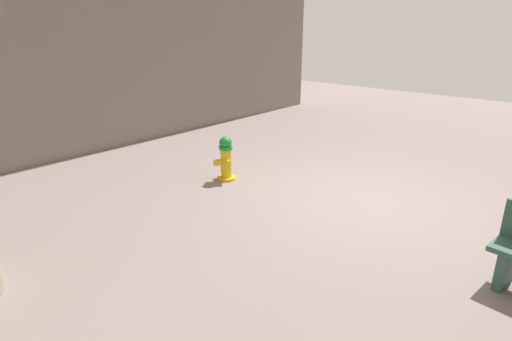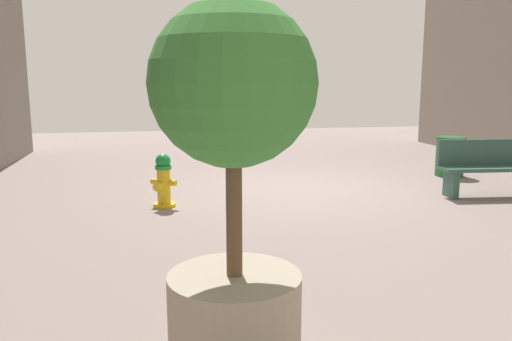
{
  "view_description": "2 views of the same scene",
  "coord_description": "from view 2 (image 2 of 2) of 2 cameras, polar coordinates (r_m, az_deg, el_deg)",
  "views": [
    {
      "loc": [
        -2.86,
        5.99,
        2.79
      ],
      "look_at": [
        0.88,
        1.75,
        0.77
      ],
      "focal_mm": 29.22,
      "sensor_mm": 36.0,
      "label": 1
    },
    {
      "loc": [
        2.54,
        8.6,
        1.9
      ],
      "look_at": [
        1.23,
        2.13,
        0.75
      ],
      "focal_mm": 35.39,
      "sensor_mm": 36.0,
      "label": 2
    }
  ],
  "objects": [
    {
      "name": "fire_hydrant",
      "position": [
        7.88,
        -10.43,
        -1.11
      ],
      "size": [
        0.41,
        0.4,
        0.83
      ],
      "color": "gold",
      "rests_on": "ground_plane"
    },
    {
      "name": "bench_near",
      "position": [
        9.36,
        24.87,
        0.39
      ],
      "size": [
        1.76,
        0.63,
        0.95
      ],
      "color": "#33594C",
      "rests_on": "ground_plane"
    },
    {
      "name": "ground_plane",
      "position": [
        9.16,
        4.87,
        -2.07
      ],
      "size": [
        23.4,
        23.4,
        0.0
      ],
      "primitive_type": "plane",
      "color": "gray"
    },
    {
      "name": "planter_tree",
      "position": [
        3.35,
        -2.55,
        2.23
      ],
      "size": [
        1.11,
        1.11,
        2.45
      ],
      "color": "tan",
      "rests_on": "ground_plane"
    },
    {
      "name": "trash_bin",
      "position": [
        11.08,
        21.07,
        1.5
      ],
      "size": [
        0.59,
        0.59,
        0.8
      ],
      "color": "#266633",
      "rests_on": "ground_plane"
    }
  ]
}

